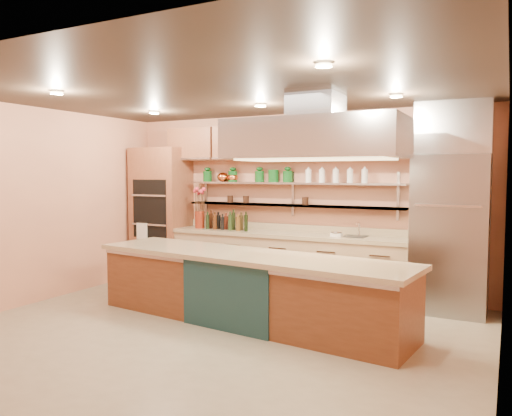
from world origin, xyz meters
The scene contains 21 objects.
floor centered at (0.00, 0.00, -0.01)m, with size 6.00×5.00×0.02m, color gray.
ceiling centered at (0.00, 0.00, 2.80)m, with size 6.00×5.00×0.02m, color black.
wall_back centered at (0.00, 2.50, 1.40)m, with size 6.00×0.04×2.80m, color tan.
wall_front centered at (0.00, -2.50, 1.40)m, with size 6.00×0.04×2.80m, color tan.
wall_left centered at (-3.00, 0.00, 1.40)m, with size 0.04×5.00×2.80m, color tan.
wall_right centered at (3.00, 0.00, 1.40)m, with size 0.04×5.00×2.80m, color tan.
oven_stack centered at (-2.45, 2.18, 1.15)m, with size 0.95×0.64×2.30m, color brown.
refrigerator centered at (2.35, 2.14, 1.05)m, with size 0.95×0.72×2.10m, color gray.
back_counter centered at (-0.05, 2.20, 0.47)m, with size 3.84×0.64×0.93m, color tan.
wall_shelf_lower centered at (-0.05, 2.37, 1.35)m, with size 3.60×0.26×0.03m, color #A6A9AD.
wall_shelf_upper centered at (-0.05, 2.37, 1.70)m, with size 3.60×0.26×0.03m, color #A6A9AD.
upper_cabinets centered at (0.00, 2.32, 2.35)m, with size 4.60×0.36×0.55m, color brown.
range_hood centered at (1.05, 0.51, 2.25)m, with size 2.00×1.00×0.45m, color #A6A9AD.
ceiling_downlights centered at (0.00, 0.20, 2.77)m, with size 4.00×2.80×0.02m, color #FFE5A5.
island centered at (0.15, 0.51, 0.43)m, with size 4.14×0.90×0.86m, color brown.
flower_vase centered at (-1.62, 2.15, 1.07)m, with size 0.16×0.16×0.29m, color maroon.
oil_bottle_cluster centered at (-1.07, 2.15, 1.07)m, with size 0.85×0.24×0.27m, color black.
kitchen_scale centered at (0.78, 2.15, 0.97)m, with size 0.16×0.12×0.09m, color silver.
bar_faucet centered at (1.09, 2.25, 1.03)m, with size 0.03×0.03×0.20m, color white.
copper_kettle centered at (-1.29, 2.37, 1.79)m, with size 0.20×0.20×0.16m, color #C9622E.
green_canister centered at (-0.35, 2.37, 1.81)m, with size 0.17×0.17×0.20m, color #0E4114.
Camera 1 is at (3.04, -4.89, 1.86)m, focal length 35.00 mm.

